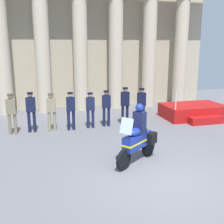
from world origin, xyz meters
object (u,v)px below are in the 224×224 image
officer_in_row_1 (31,109)px  officer_in_row_4 (90,107)px  reviewing_stand (193,112)px  motorcycle_with_rider (138,138)px  officer_in_row_7 (141,103)px  officer_in_row_2 (51,109)px  officer_in_row_6 (125,103)px  officer_in_row_5 (106,105)px  officer_in_row_3 (71,108)px  officer_in_row_0 (11,111)px

officer_in_row_1 → officer_in_row_4: size_ratio=1.07×
reviewing_stand → motorcycle_with_rider: 6.47m
officer_in_row_7 → officer_in_row_1: bearing=6.1°
officer_in_row_2 → officer_in_row_6: bearing=-171.2°
officer_in_row_4 → officer_in_row_6: 1.66m
motorcycle_with_rider → officer_in_row_5: bearing=-127.5°
officer_in_row_3 → officer_in_row_0: bearing=6.5°
officer_in_row_1 → officer_in_row_6: 4.21m
officer_in_row_2 → officer_in_row_5: size_ratio=1.01×
officer_in_row_1 → officer_in_row_6: size_ratio=0.98×
motorcycle_with_rider → officer_in_row_4: bearing=-117.0°
officer_in_row_2 → officer_in_row_4: (1.71, 0.08, -0.04)m
officer_in_row_1 → officer_in_row_4: officer_in_row_1 is taller
officer_in_row_6 → officer_in_row_7: size_ratio=1.04×
officer_in_row_1 → officer_in_row_3: officer_in_row_1 is taller
officer_in_row_5 → officer_in_row_6: 0.90m
officer_in_row_0 → officer_in_row_6: size_ratio=0.98×
reviewing_stand → officer_in_row_7: 3.07m
officer_in_row_1 → officer_in_row_2: size_ratio=1.03×
officer_in_row_2 → officer_in_row_6: 3.37m
officer_in_row_0 → officer_in_row_4: bearing=-172.2°
reviewing_stand → officer_in_row_5: bearing=-176.5°
officer_in_row_5 → officer_in_row_0: bearing=8.6°
officer_in_row_7 → reviewing_stand: bearing=-168.0°
officer_in_row_2 → officer_in_row_7: size_ratio=0.99×
officer_in_row_2 → officer_in_row_6: size_ratio=0.95×
officer_in_row_7 → motorcycle_with_rider: bearing=73.9°
reviewing_stand → officer_in_row_2: (-7.14, -0.45, 0.66)m
officer_in_row_2 → officer_in_row_5: officer_in_row_2 is taller
reviewing_stand → motorcycle_with_rider: motorcycle_with_rider is taller
reviewing_stand → officer_in_row_4: bearing=-176.1°
officer_in_row_7 → officer_in_row_0: bearing=7.5°
reviewing_stand → officer_in_row_7: officer_in_row_7 is taller
officer_in_row_2 → officer_in_row_3: size_ratio=1.00×
officer_in_row_3 → officer_in_row_2: bearing=5.5°
officer_in_row_0 → officer_in_row_5: officer_in_row_0 is taller
reviewing_stand → officer_in_row_1: officer_in_row_1 is taller
officer_in_row_3 → officer_in_row_4: size_ratio=1.04×
officer_in_row_6 → motorcycle_with_rider: 4.29m
officer_in_row_4 → officer_in_row_6: officer_in_row_6 is taller
reviewing_stand → officer_in_row_0: officer_in_row_0 is taller
officer_in_row_0 → officer_in_row_7: 5.78m
officer_in_row_3 → motorcycle_with_rider: size_ratio=0.89×
officer_in_row_4 → motorcycle_with_rider: 4.18m
officer_in_row_2 → officer_in_row_3: (0.83, -0.01, 0.00)m
officer_in_row_1 → officer_in_row_5: 3.31m
reviewing_stand → officer_in_row_1: (-7.98, -0.34, 0.69)m
officer_in_row_4 → officer_in_row_5: size_ratio=0.97×
officer_in_row_6 → officer_in_row_3: bearing=9.8°
officer_in_row_1 → motorcycle_with_rider: size_ratio=0.91×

